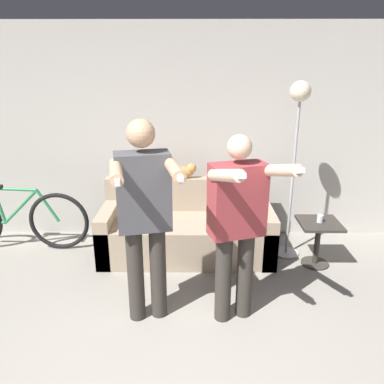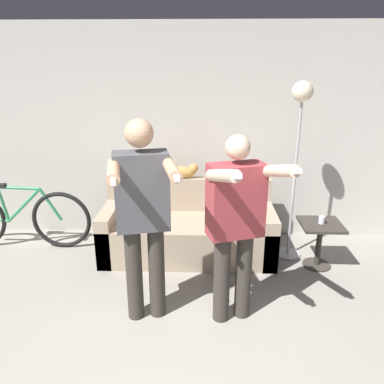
{
  "view_description": "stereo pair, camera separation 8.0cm",
  "coord_description": "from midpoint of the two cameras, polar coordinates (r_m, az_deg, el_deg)",
  "views": [
    {
      "loc": [
        0.14,
        -1.42,
        2.13
      ],
      "look_at": [
        0.12,
        1.94,
        0.97
      ],
      "focal_mm": 35.0,
      "sensor_mm": 36.0,
      "label": 1
    },
    {
      "loc": [
        0.22,
        -1.42,
        2.13
      ],
      "look_at": [
        0.12,
        1.94,
        0.97
      ],
      "focal_mm": 35.0,
      "sensor_mm": 36.0,
      "label": 2
    }
  ],
  "objects": [
    {
      "name": "side_table",
      "position": [
        4.33,
        19.41,
        -6.29
      ],
      "size": [
        0.44,
        0.44,
        0.51
      ],
      "color": "#38332D",
      "rests_on": "ground_plane"
    },
    {
      "name": "floor_lamp",
      "position": [
        4.14,
        16.6,
        9.6
      ],
      "size": [
        0.29,
        0.29,
        1.97
      ],
      "color": "#B2B2B7",
      "rests_on": "ground_plane"
    },
    {
      "name": "person_left",
      "position": [
        3.03,
        -6.75,
        -2.81
      ],
      "size": [
        0.6,
        0.75,
        1.74
      ],
      "rotation": [
        0.0,
        0.0,
        0.22
      ],
      "color": "#38332D",
      "rests_on": "ground_plane"
    },
    {
      "name": "cup",
      "position": [
        4.25,
        19.7,
        -4.01
      ],
      "size": [
        0.07,
        0.07,
        0.08
      ],
      "color": "silver",
      "rests_on": "side_table"
    },
    {
      "name": "cat",
      "position": [
        4.43,
        -0.93,
        3.13
      ],
      "size": [
        0.49,
        0.13,
        0.18
      ],
      "color": "tan",
      "rests_on": "couch"
    },
    {
      "name": "couch",
      "position": [
        4.38,
        -0.07,
        -6.03
      ],
      "size": [
        1.95,
        0.8,
        0.84
      ],
      "color": "tan",
      "rests_on": "ground_plane"
    },
    {
      "name": "wall_back",
      "position": [
        4.64,
        -0.52,
        8.67
      ],
      "size": [
        10.0,
        0.05,
        2.6
      ],
      "color": "beige",
      "rests_on": "ground_plane"
    },
    {
      "name": "bicycle",
      "position": [
        4.94,
        -24.46,
        -3.68
      ],
      "size": [
        1.75,
        0.07,
        0.81
      ],
      "color": "black",
      "rests_on": "ground_plane"
    },
    {
      "name": "person_right",
      "position": [
        3.04,
        7.47,
        -4.13
      ],
      "size": [
        0.64,
        0.76,
        1.63
      ],
      "rotation": [
        0.0,
        0.0,
        0.31
      ],
      "color": "#38332D",
      "rests_on": "ground_plane"
    }
  ]
}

